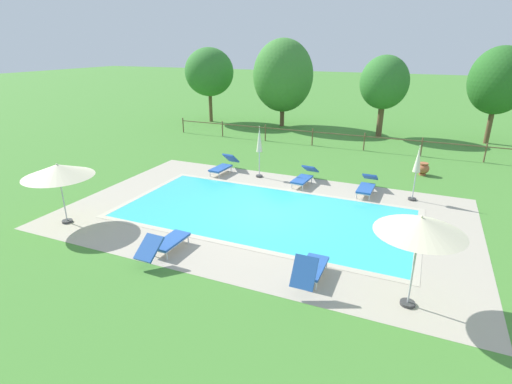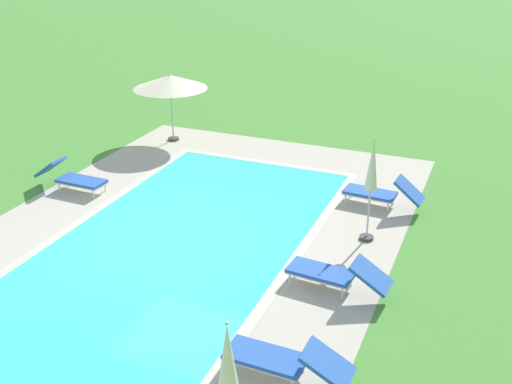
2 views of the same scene
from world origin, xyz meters
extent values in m
plane|color=#478433|center=(0.00, 0.00, 0.00)|extent=(160.00, 160.00, 0.00)
cube|color=#B2A893|center=(0.00, 0.00, 0.00)|extent=(14.88, 9.36, 0.01)
cube|color=#38C6D1|center=(0.00, 0.00, 0.01)|extent=(10.67, 5.15, 0.01)
cube|color=#C0B59F|center=(0.00, 2.70, 0.01)|extent=(11.15, 0.24, 0.01)
cube|color=#C0B59F|center=(0.00, -2.70, 0.01)|extent=(11.15, 0.24, 0.01)
cube|color=#C0B59F|center=(5.46, 0.00, 0.01)|extent=(0.24, 5.15, 0.01)
cube|color=#C0B59F|center=(-5.46, 0.00, 0.01)|extent=(0.24, 5.15, 0.01)
cube|color=#2856A8|center=(0.39, 3.49, 0.32)|extent=(0.71, 1.35, 0.07)
cube|color=#2856A8|center=(0.48, 4.50, 0.52)|extent=(0.66, 0.81, 0.48)
cube|color=silver|center=(0.39, 3.49, 0.26)|extent=(0.68, 1.32, 0.04)
cylinder|color=silver|center=(0.60, 2.91, 0.14)|extent=(0.04, 0.04, 0.28)
cylinder|color=silver|center=(0.09, 2.96, 0.14)|extent=(0.04, 0.04, 0.28)
cylinder|color=silver|center=(0.69, 4.01, 0.14)|extent=(0.04, 0.04, 0.28)
cylinder|color=silver|center=(0.18, 4.06, 0.14)|extent=(0.04, 0.04, 0.28)
cube|color=#2856A8|center=(-1.59, -3.73, 0.32)|extent=(0.63, 1.31, 0.07)
cube|color=#2856A8|center=(-1.62, -4.72, 0.56)|extent=(0.62, 0.74, 0.54)
cube|color=silver|center=(-1.59, -3.73, 0.26)|extent=(0.60, 1.29, 0.04)
cylinder|color=silver|center=(-1.83, -3.17, 0.14)|extent=(0.04, 0.04, 0.28)
cylinder|color=silver|center=(-1.32, -3.18, 0.14)|extent=(0.04, 0.04, 0.28)
cylinder|color=silver|center=(-1.86, -4.27, 0.14)|extent=(0.04, 0.04, 0.28)
cylinder|color=silver|center=(-1.35, -4.28, 0.14)|extent=(0.04, 0.04, 0.28)
cube|color=#2856A8|center=(3.19, 3.43, 0.32)|extent=(0.63, 1.31, 0.07)
cube|color=#2856A8|center=(3.22, 4.45, 0.51)|extent=(0.62, 0.79, 0.45)
cube|color=silver|center=(3.19, 3.43, 0.26)|extent=(0.60, 1.29, 0.04)
cylinder|color=silver|center=(3.44, 2.87, 0.14)|extent=(0.04, 0.04, 0.28)
cylinder|color=silver|center=(2.93, 2.88, 0.14)|extent=(0.04, 0.04, 0.28)
cylinder|color=silver|center=(3.46, 3.97, 0.14)|extent=(0.04, 0.04, 0.28)
cylinder|color=silver|center=(2.95, 3.98, 0.14)|extent=(0.04, 0.04, 0.28)
cube|color=#2856A8|center=(2.85, -3.46, 0.32)|extent=(0.61, 1.30, 0.07)
cube|color=#2856A8|center=(2.85, -4.35, 0.66)|extent=(0.60, 0.55, 0.73)
cube|color=silver|center=(2.85, -3.46, 0.26)|extent=(0.58, 1.28, 0.04)
cylinder|color=silver|center=(2.59, -2.91, 0.14)|extent=(0.04, 0.04, 0.28)
cylinder|color=silver|center=(3.10, -2.90, 0.14)|extent=(0.04, 0.04, 0.28)
cylinder|color=silver|center=(2.59, -4.01, 0.14)|extent=(0.04, 0.04, 0.28)
cylinder|color=silver|center=(3.10, -4.01, 0.14)|extent=(0.04, 0.04, 0.28)
cube|color=#2856A8|center=(-3.75, 3.53, 0.32)|extent=(0.69, 1.34, 0.07)
cube|color=#2856A8|center=(-3.68, 4.51, 0.57)|extent=(0.65, 0.75, 0.57)
cube|color=silver|center=(-3.75, 3.53, 0.26)|extent=(0.66, 1.31, 0.04)
cylinder|color=silver|center=(-3.54, 2.96, 0.14)|extent=(0.04, 0.04, 0.28)
cylinder|color=silver|center=(-4.05, 2.99, 0.14)|extent=(0.04, 0.04, 0.28)
cylinder|color=silver|center=(-3.46, 4.06, 0.14)|extent=(0.04, 0.04, 0.28)
cylinder|color=silver|center=(-3.97, 4.10, 0.14)|extent=(0.04, 0.04, 0.28)
cylinder|color=#383838|center=(5.32, -3.73, 0.04)|extent=(0.36, 0.36, 0.08)
cylinder|color=#B2B5B7|center=(5.32, -3.73, 1.17)|extent=(0.04, 0.04, 2.33)
cone|color=beige|center=(5.32, -3.73, 2.16)|extent=(2.05, 2.05, 0.38)
sphere|color=beige|center=(5.32, -3.73, 2.36)|extent=(0.06, 0.06, 0.06)
cylinder|color=#383838|center=(-6.18, -3.54, 0.04)|extent=(0.36, 0.36, 0.08)
cylinder|color=#B2B5B7|center=(-6.18, -3.54, 1.07)|extent=(0.04, 0.04, 2.14)
cone|color=beige|center=(-6.18, -3.54, 1.95)|extent=(2.35, 2.35, 0.43)
sphere|color=beige|center=(-6.18, -3.54, 2.17)|extent=(0.06, 0.06, 0.06)
cylinder|color=#383838|center=(-1.86, 3.90, 0.04)|extent=(0.32, 0.32, 0.08)
cylinder|color=#B2B5B7|center=(-1.86, 3.90, 0.63)|extent=(0.04, 0.04, 1.25)
cone|color=beige|center=(-1.86, 3.90, 1.83)|extent=(0.28, 0.28, 1.17)
sphere|color=beige|center=(-1.86, 3.90, 2.44)|extent=(0.05, 0.05, 0.05)
cylinder|color=#383838|center=(5.04, 3.65, 0.04)|extent=(0.32, 0.32, 0.08)
cylinder|color=#B2B5B7|center=(5.04, 3.65, 0.61)|extent=(0.04, 0.04, 1.21)
cone|color=beige|center=(5.04, 3.65, 1.73)|extent=(0.30, 0.30, 1.04)
sphere|color=beige|center=(5.04, 3.65, 2.27)|extent=(0.05, 0.05, 0.05)
cylinder|color=#A85B38|center=(5.32, 7.32, 0.04)|extent=(0.32, 0.32, 0.08)
ellipsoid|color=#A85B38|center=(5.32, 7.32, 0.33)|extent=(0.58, 0.58, 0.50)
cylinder|color=#A85B38|center=(5.32, 7.32, 0.58)|extent=(0.43, 0.43, 0.06)
cylinder|color=brown|center=(-10.81, 11.00, 0.53)|extent=(0.08, 0.08, 1.05)
cylinder|color=brown|center=(-7.62, 11.00, 0.53)|extent=(0.08, 0.08, 1.05)
cylinder|color=brown|center=(-4.44, 11.00, 0.53)|extent=(0.08, 0.08, 1.05)
cylinder|color=brown|center=(-1.26, 11.00, 0.53)|extent=(0.08, 0.08, 1.05)
cylinder|color=brown|center=(1.92, 11.00, 0.53)|extent=(0.08, 0.08, 1.05)
cylinder|color=brown|center=(5.11, 11.00, 0.53)|extent=(0.08, 0.08, 1.05)
cylinder|color=brown|center=(8.29, 11.00, 0.53)|extent=(0.08, 0.08, 1.05)
cube|color=brown|center=(0.33, 11.00, 0.85)|extent=(22.28, 0.05, 0.05)
cylinder|color=brown|center=(-5.10, 16.03, 0.89)|extent=(0.33, 0.33, 1.79)
ellipsoid|color=#3D7F33|center=(-5.10, 16.03, 3.77)|extent=(4.46, 4.46, 5.28)
cylinder|color=brown|center=(2.25, 15.33, 1.15)|extent=(0.39, 0.39, 2.30)
ellipsoid|color=#33752D|center=(2.25, 15.33, 3.60)|extent=(3.18, 3.18, 3.48)
cylinder|color=brown|center=(8.85, 15.95, 1.18)|extent=(0.31, 0.31, 2.37)
ellipsoid|color=#286623|center=(8.85, 15.95, 3.89)|extent=(3.48, 3.48, 4.06)
cylinder|color=brown|center=(-11.09, 15.53, 1.26)|extent=(0.28, 0.28, 2.51)
ellipsoid|color=#33752D|center=(-11.09, 15.53, 3.90)|extent=(3.83, 3.83, 3.71)
camera|label=1|loc=(5.09, -12.53, 5.99)|focal=27.48mm
camera|label=2|loc=(10.50, 6.28, 6.69)|focal=43.16mm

